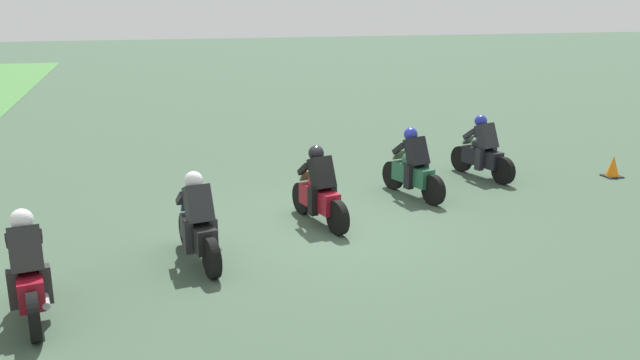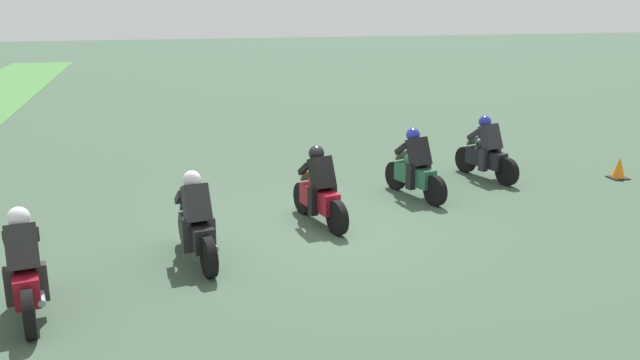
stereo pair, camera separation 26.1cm
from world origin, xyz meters
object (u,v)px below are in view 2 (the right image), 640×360
Objects in this scene: rider_lane_c at (320,192)px; traffic_cone at (619,169)px; rider_lane_d at (196,225)px; rider_lane_a at (487,153)px; rider_lane_e at (25,272)px; rider_lane_b at (415,169)px.

rider_lane_c is 3.88× the size of traffic_cone.
traffic_cone is (2.77, -10.15, -0.38)m from rider_lane_d.
rider_lane_d is (-3.55, 7.05, 0.00)m from rider_lane_a.
rider_lane_d is at bearing -69.84° from rider_lane_e.
rider_lane_b is at bearing -71.59° from rider_lane_e.
traffic_cone is (0.24, -5.32, -0.38)m from rider_lane_b.
rider_lane_c is (-2.21, 4.65, 0.00)m from rider_lane_a.
rider_lane_c is at bearing 100.99° from rider_lane_b.
rider_lane_b is at bearing 99.31° from rider_lane_a.
rider_lane_b is at bearing 92.61° from traffic_cone.
rider_lane_a is 2.45m from rider_lane_b.
rider_lane_a is at bearing -72.45° from rider_lane_e.
rider_lane_a is 7.90m from rider_lane_d.
rider_lane_b is 5.34m from traffic_cone.
rider_lane_e is 13.19m from traffic_cone.
rider_lane_d and rider_lane_e have the same top height.
rider_lane_a is 3.85× the size of traffic_cone.
rider_lane_b is (-1.03, 2.23, 0.00)m from rider_lane_a.
rider_lane_d is (-1.34, 2.40, 0.00)m from rider_lane_c.
rider_lane_d is (-2.53, 4.83, 0.00)m from rider_lane_b.
rider_lane_e is at bearing 106.18° from rider_lane_c.
rider_lane_b and rider_lane_e have the same top height.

